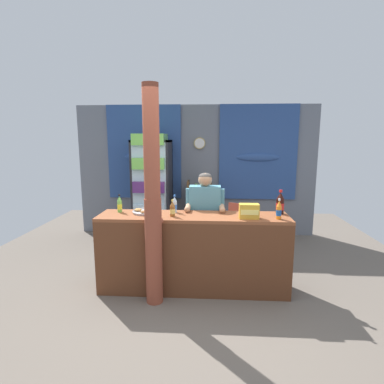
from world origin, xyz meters
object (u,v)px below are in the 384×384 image
at_px(bottle_shelf_rack, 199,208).
at_px(plastic_lawn_chair, 242,223).
at_px(soda_bottle_water, 175,205).
at_px(soda_bottle_lime_soda, 120,205).
at_px(snack_box_choco_powder, 249,211).
at_px(pastry_tray, 147,211).
at_px(timber_post, 153,203).
at_px(soda_bottle_iced_tea, 172,209).
at_px(soda_bottle_orange_soda, 279,210).
at_px(stall_counter, 193,248).
at_px(soda_bottle_cola, 280,204).
at_px(drink_fridge, 152,184).
at_px(shopkeeper, 205,212).

height_order(bottle_shelf_rack, plastic_lawn_chair, bottle_shelf_rack).
relative_size(soda_bottle_water, soda_bottle_lime_soda, 0.98).
bearing_deg(snack_box_choco_powder, soda_bottle_water, 164.54).
bearing_deg(pastry_tray, timber_post, -69.14).
relative_size(plastic_lawn_chair, soda_bottle_iced_tea, 4.01).
height_order(soda_bottle_water, snack_box_choco_powder, soda_bottle_water).
bearing_deg(timber_post, plastic_lawn_chair, 56.63).
xyz_separation_m(soda_bottle_lime_soda, soda_bottle_orange_soda, (2.02, -0.23, 0.01)).
distance_m(soda_bottle_iced_tea, soda_bottle_orange_soda, 1.30).
bearing_deg(stall_counter, soda_bottle_lime_soda, 167.83).
distance_m(stall_counter, plastic_lawn_chair, 1.80).
distance_m(soda_bottle_iced_tea, soda_bottle_lime_soda, 0.75).
bearing_deg(stall_counter, soda_bottle_cola, 12.75).
relative_size(drink_fridge, plastic_lawn_chair, 2.38).
relative_size(stall_counter, snack_box_choco_powder, 10.18).
bearing_deg(soda_bottle_iced_tea, pastry_tray, 154.53).
bearing_deg(shopkeeper, soda_bottle_iced_tea, -129.06).
bearing_deg(pastry_tray, snack_box_choco_powder, -9.29).
height_order(stall_counter, soda_bottle_iced_tea, soda_bottle_iced_tea).
bearing_deg(soda_bottle_cola, plastic_lawn_chair, 103.68).
bearing_deg(shopkeeper, soda_bottle_water, -145.95).
bearing_deg(snack_box_choco_powder, bottle_shelf_rack, 107.18).
xyz_separation_m(stall_counter, bottle_shelf_rack, (0.00, 2.20, 0.01)).
relative_size(stall_counter, pastry_tray, 6.57).
relative_size(stall_counter, bottle_shelf_rack, 2.10).
height_order(soda_bottle_cola, snack_box_choco_powder, soda_bottle_cola).
bearing_deg(soda_bottle_iced_tea, soda_bottle_cola, 9.47).
xyz_separation_m(bottle_shelf_rack, plastic_lawn_chair, (0.78, -0.59, -0.11)).
bearing_deg(shopkeeper, plastic_lawn_chair, 59.68).
distance_m(timber_post, bottle_shelf_rack, 2.57).
bearing_deg(soda_bottle_water, timber_post, -111.04).
distance_m(shopkeeper, snack_box_choco_powder, 0.77).
xyz_separation_m(soda_bottle_cola, soda_bottle_water, (-1.37, -0.01, -0.03)).
distance_m(bottle_shelf_rack, soda_bottle_lime_soda, 2.27).
height_order(shopkeeper, soda_bottle_water, shopkeeper).
xyz_separation_m(timber_post, drink_fridge, (-0.44, 2.24, -0.10)).
bearing_deg(shopkeeper, soda_bottle_orange_soda, -30.50).
distance_m(timber_post, soda_bottle_cola, 1.65).
relative_size(soda_bottle_lime_soda, soda_bottle_orange_soda, 0.95).
bearing_deg(bottle_shelf_rack, snack_box_choco_powder, -72.82).
height_order(soda_bottle_cola, soda_bottle_water, soda_bottle_cola).
bearing_deg(soda_bottle_iced_tea, soda_bottle_lime_soda, 165.53).
height_order(shopkeeper, soda_bottle_lime_soda, shopkeeper).
bearing_deg(shopkeeper, soda_bottle_cola, -14.83).
height_order(bottle_shelf_rack, pastry_tray, bottle_shelf_rack).
height_order(timber_post, soda_bottle_lime_soda, timber_post).
bearing_deg(snack_box_choco_powder, soda_bottle_iced_tea, 177.60).
height_order(bottle_shelf_rack, soda_bottle_cola, soda_bottle_cola).
relative_size(shopkeeper, pastry_tray, 4.05).
height_order(bottle_shelf_rack, soda_bottle_orange_soda, soda_bottle_orange_soda).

